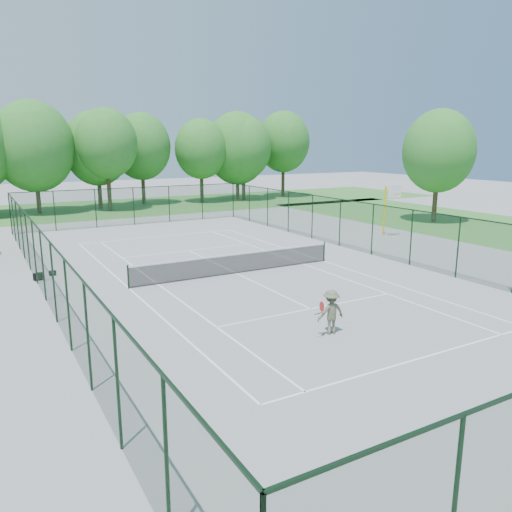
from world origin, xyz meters
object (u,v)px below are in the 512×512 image
object	(u,v)px
tennis_net	(236,262)
tennis_player	(331,312)
basketball_goal	(390,200)
sports_bag_a	(39,277)

from	to	relation	value
tennis_net	tennis_player	distance (m)	8.92
basketball_goal	sports_bag_a	distance (m)	23.26
sports_bag_a	tennis_player	size ratio (longest dim) A/B	0.23
sports_bag_a	basketball_goal	bearing A→B (deg)	-18.27
basketball_goal	tennis_player	size ratio (longest dim) A/B	1.88
sports_bag_a	tennis_player	bearing A→B (deg)	-76.92
basketball_goal	sports_bag_a	bearing A→B (deg)	-178.87
tennis_net	tennis_player	world-z (taller)	tennis_player
tennis_net	sports_bag_a	world-z (taller)	tennis_net
tennis_net	basketball_goal	distance (m)	14.95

